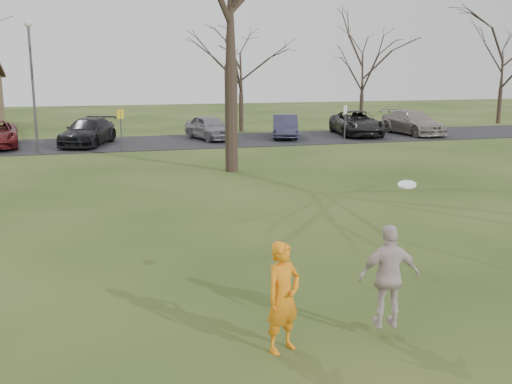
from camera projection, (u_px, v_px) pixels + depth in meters
ground at (324, 338)px, 9.09m from camera, size 120.00×120.00×0.00m
parking_strip at (156, 143)px, 32.67m from camera, size 62.00×6.50×0.04m
player_defender at (283, 297)px, 8.55m from camera, size 0.72×0.62×1.66m
car_3 at (88, 132)px, 31.34m from camera, size 3.46×5.24×1.41m
car_4 at (210, 127)px, 33.77m from camera, size 2.68×4.38×1.39m
car_5 at (285, 126)px, 34.59m from camera, size 2.55×4.33×1.35m
car_6 at (357, 123)px, 35.91m from camera, size 3.29×5.62×1.47m
car_7 at (413, 123)px, 36.39m from camera, size 2.54×5.21×1.46m
catching_play at (389, 276)px, 8.94m from camera, size 1.00×0.53×2.28m
lamp_post at (32, 70)px, 27.94m from camera, size 0.34×0.34×6.27m
sign_yellow at (121, 122)px, 29.02m from camera, size 0.35×0.35×2.08m
sign_white at (345, 117)px, 32.13m from camera, size 0.35×0.35×2.08m
small_tree_row at (215, 71)px, 37.77m from camera, size 55.00×5.90×8.50m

